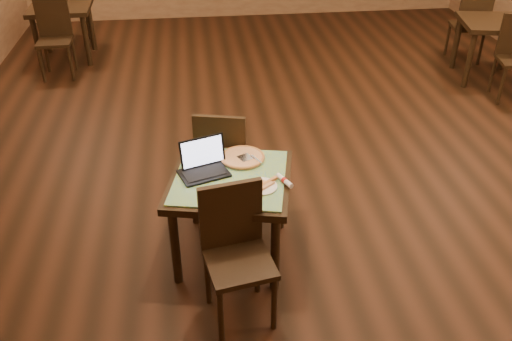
{
  "coord_description": "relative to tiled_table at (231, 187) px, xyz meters",
  "views": [
    {
      "loc": [
        -1.1,
        -5.24,
        3.04
      ],
      "look_at": [
        -0.69,
        -1.82,
        0.85
      ],
      "focal_mm": 38.0,
      "sensor_mm": 36.0,
      "label": 1
    }
  ],
  "objects": [
    {
      "name": "ground",
      "position": [
        0.88,
        1.74,
        -0.66
      ],
      "size": [
        10.0,
        10.0,
        0.0
      ],
      "primitive_type": "plane",
      "color": "black",
      "rests_on": "ground"
    },
    {
      "name": "tiled_table",
      "position": [
        0.0,
        0.0,
        0.0
      ],
      "size": [
        1.1,
        1.1,
        0.76
      ],
      "rotation": [
        0.0,
        0.0,
        -0.22
      ],
      "color": "black",
      "rests_on": "ground"
    },
    {
      "name": "chair_main_near",
      "position": [
        -0.02,
        -0.61,
        -0.08
      ],
      "size": [
        0.52,
        0.52,
        1.03
      ],
      "rotation": [
        0.0,
        0.0,
        0.19
      ],
      "color": "black",
      "rests_on": "ground"
    },
    {
      "name": "chair_main_far",
      "position": [
        -0.02,
        0.61,
        -0.08
      ],
      "size": [
        0.54,
        0.54,
        1.03
      ],
      "rotation": [
        0.0,
        0.0,
        2.9
      ],
      "color": "black",
      "rests_on": "ground"
    },
    {
      "name": "laptop",
      "position": [
        -0.2,
        0.11,
        0.17
      ],
      "size": [
        0.43,
        0.39,
        0.25
      ],
      "rotation": [
        0.0,
        0.0,
        0.33
      ],
      "color": "black",
      "rests_on": "tiled_table"
    },
    {
      "name": "plate",
      "position": [
        0.22,
        -0.18,
        0.11
      ],
      "size": [
        0.24,
        0.24,
        0.01
      ],
      "primitive_type": "cylinder",
      "color": "white",
      "rests_on": "tiled_table"
    },
    {
      "name": "pizza_slice",
      "position": [
        0.22,
        -0.18,
        0.13
      ],
      "size": [
        0.29,
        0.29,
        0.02
      ],
      "primitive_type": null,
      "rotation": [
        0.0,
        0.0,
        0.68
      ],
      "color": "#F2E4A1",
      "rests_on": "plate"
    },
    {
      "name": "pizza_pan",
      "position": [
        0.12,
        0.24,
        0.11
      ],
      "size": [
        0.34,
        0.34,
        0.01
      ],
      "primitive_type": "cylinder",
      "color": "silver",
      "rests_on": "tiled_table"
    },
    {
      "name": "pizza_whole",
      "position": [
        0.12,
        0.24,
        0.12
      ],
      "size": [
        0.36,
        0.36,
        0.03
      ],
      "color": "#F2E4A1",
      "rests_on": "pizza_pan"
    },
    {
      "name": "spatula",
      "position": [
        0.14,
        0.22,
        0.13
      ],
      "size": [
        0.2,
        0.27,
        0.01
      ],
      "primitive_type": "cube",
      "rotation": [
        0.0,
        0.0,
        0.46
      ],
      "color": "silver",
      "rests_on": "pizza_whole"
    },
    {
      "name": "napkin_roll",
      "position": [
        0.4,
        -0.14,
        0.12
      ],
      "size": [
        0.11,
        0.18,
        0.04
      ],
      "rotation": [
        0.0,
        0.0,
        0.44
      ],
      "color": "white",
      "rests_on": "tiled_table"
    },
    {
      "name": "other_table_a",
      "position": [
        3.88,
        3.32,
        0.02
      ],
      "size": [
        1.03,
        1.03,
        0.82
      ],
      "rotation": [
        0.0,
        0.0,
        -0.19
      ],
      "color": "black",
      "rests_on": "ground"
    },
    {
      "name": "other_table_a_chair_far",
      "position": [
        3.86,
        3.94,
        -0.06
      ],
      "size": [
        0.54,
        0.54,
        1.06
      ],
      "rotation": [
        0.0,
        0.0,
        2.95
      ],
      "color": "black",
      "rests_on": "ground"
    },
    {
      "name": "other_table_b",
      "position": [
        -2.12,
        4.81,
        0.02
      ],
      "size": [
        0.9,
        0.9,
        0.82
      ],
      "rotation": [
        0.0,
        0.0,
        0.03
      ],
      "color": "black",
      "rests_on": "ground"
    },
    {
      "name": "other_table_b_chair_near",
      "position": [
        -2.13,
        4.2,
        -0.07
      ],
      "size": [
        0.47,
        0.47,
        1.05
      ],
      "rotation": [
        0.0,
        0.0,
        0.03
      ],
      "color": "black",
      "rests_on": "ground"
    },
    {
      "name": "other_table_b_chair_far",
      "position": [
        -2.12,
        5.43,
        -0.07
      ],
      "size": [
        0.47,
        0.47,
        1.05
      ],
      "rotation": [
        0.0,
        0.0,
        3.17
      ],
      "color": "black",
      "rests_on": "ground"
    }
  ]
}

